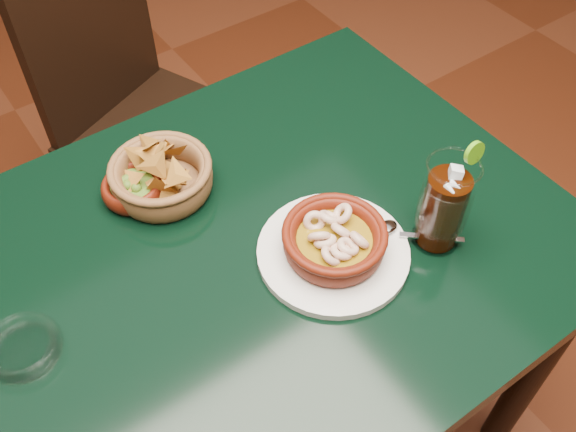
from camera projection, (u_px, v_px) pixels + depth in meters
dining_table at (214, 306)px, 1.08m from camera, size 1.20×0.80×0.75m
dining_chair at (142, 113)px, 1.65m from camera, size 0.54×0.54×0.89m
shrimp_plate at (334, 243)px, 1.00m from camera, size 0.31×0.24×0.08m
chip_basket at (162, 176)px, 1.10m from camera, size 0.21×0.21×0.12m
guacamole_ramekin at (133, 188)px, 1.09m from camera, size 0.13×0.13×0.04m
cola_drink at (444, 205)px, 0.99m from camera, size 0.17×0.17×0.19m
glass_ashtray at (23, 348)px, 0.91m from camera, size 0.12×0.12×0.03m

